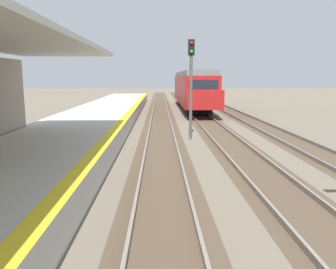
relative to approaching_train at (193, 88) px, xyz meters
name	(u,v)px	position (x,y,z in m)	size (l,w,h in m)	color
station_platform	(31,163)	(-7.80, -24.43, -1.73)	(5.00, 80.00, 0.91)	#B7B5AD
track_pair_nearest_platform	(162,149)	(-3.40, -20.43, -2.13)	(2.34, 120.00, 0.16)	#4C3D2D
track_pair_middle	(235,149)	(0.00, -20.43, -2.13)	(2.34, 120.00, 0.16)	#4C3D2D
track_pair_far_side	(309,148)	(3.40, -20.43, -2.13)	(2.34, 120.00, 0.16)	#4C3D2D
approaching_train	(193,88)	(0.00, 0.00, 0.00)	(2.93, 19.60, 4.76)	maroon
rail_signal_post	(191,79)	(-1.84, -17.71, 1.02)	(0.32, 0.34, 5.20)	#4C4C4C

